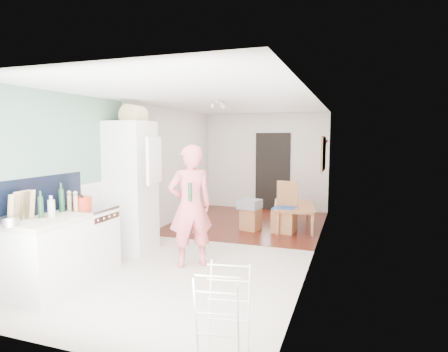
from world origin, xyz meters
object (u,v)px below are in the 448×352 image
Objects in this scene: dining_table at (295,218)px; drying_rack at (223,311)px; person at (190,195)px; stool at (251,219)px; dining_chair at (284,208)px.

dining_table is 4.75m from drying_rack.
dining_table is at bearing -150.38° from person.
drying_rack is at bearing -78.07° from stool.
stool is (-0.83, -0.45, 0.01)m from dining_table.
drying_rack is at bearing -81.49° from dining_chair.
person is at bearing -106.61° from dining_chair.
person is 2.49m from stool.
person is 3.12m from dining_table.
dining_chair is 0.73m from stool.
dining_table is 1.20× the size of dining_chair.
person is at bearing -96.96° from stool.
person is 1.74× the size of dining_table.
stool is at bearing 92.48° from drying_rack.
dining_chair is at bearing 83.61° from drying_rack.
stool is at bearing -135.51° from person.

